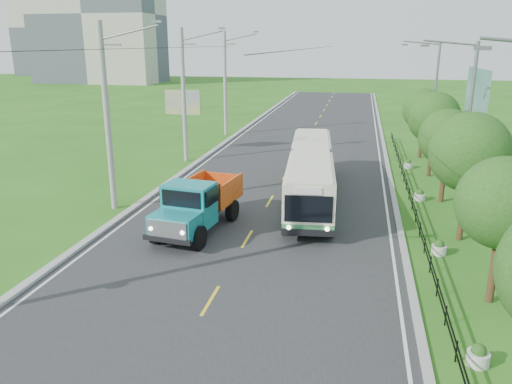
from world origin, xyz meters
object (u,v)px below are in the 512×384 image
(tree_back, at_px, (424,112))
(billboard_left, at_px, (183,106))
(tree_second, at_px, (503,207))
(tree_fifth, at_px, (434,120))
(tree_fourth, at_px, (448,141))
(planter_front, at_px, (478,356))
(streetlight_far, at_px, (433,94))
(planter_mid, at_px, (420,196))
(planter_near, at_px, (439,248))
(pole_mid, at_px, (184,95))
(billboard_right, at_px, (476,99))
(dump_truck, at_px, (198,202))
(tree_third, at_px, (470,156))
(streetlight_mid, at_px, (466,118))
(bus, at_px, (311,170))
(pole_near, at_px, (108,117))
(pole_far, at_px, (225,83))
(planter_far, at_px, (408,164))

(tree_back, height_order, billboard_left, tree_back)
(tree_second, relative_size, tree_fifth, 0.91)
(tree_fourth, xyz_separation_m, planter_front, (-1.26, -16.14, -3.30))
(tree_fourth, relative_size, tree_back, 0.98)
(streetlight_far, bearing_deg, planter_mid, -98.30)
(tree_second, height_order, planter_near, tree_second)
(pole_mid, relative_size, planter_near, 14.93)
(billboard_right, bearing_deg, tree_fourth, -112.64)
(dump_truck, bearing_deg, pole_mid, 119.07)
(tree_fifth, height_order, billboard_left, tree_fifth)
(billboard_right, bearing_deg, tree_third, -101.64)
(tree_fifth, xyz_separation_m, planter_mid, (-1.26, -6.14, -3.57))
(tree_second, height_order, streetlight_mid, streetlight_mid)
(tree_second, bearing_deg, streetlight_far, 88.26)
(bus, bearing_deg, tree_fifth, 37.64)
(streetlight_mid, bearing_deg, pole_near, -165.19)
(planter_mid, distance_m, bus, 6.60)
(tree_fourth, distance_m, streetlight_mid, 1.54)
(tree_third, height_order, tree_fourth, tree_third)
(planter_mid, bearing_deg, billboard_left, 151.08)
(pole_far, xyz_separation_m, tree_third, (18.12, -24.86, -1.11))
(billboard_left, bearing_deg, planter_near, -44.84)
(tree_second, bearing_deg, bus, 124.82)
(tree_back, distance_m, billboard_right, 6.82)
(tree_back, bearing_deg, billboard_left, -173.69)
(pole_mid, bearing_deg, pole_far, 90.00)
(tree_fifth, bearing_deg, tree_fourth, -90.00)
(planter_mid, distance_m, planter_far, 8.00)
(bus, bearing_deg, tree_back, 54.63)
(streetlight_mid, bearing_deg, planter_near, -104.32)
(planter_near, bearing_deg, pole_mid, 138.35)
(pole_far, relative_size, billboard_right, 1.37)
(tree_third, bearing_deg, pole_far, 126.09)
(streetlight_far, distance_m, billboard_right, 8.18)
(pole_far, xyz_separation_m, billboard_right, (20.56, -13.00, 0.25))
(tree_second, height_order, billboard_right, billboard_right)
(planter_front, bearing_deg, tree_third, 82.94)
(streetlight_mid, bearing_deg, billboard_left, 153.60)
(tree_fifth, relative_size, streetlight_mid, 0.64)
(tree_second, distance_m, billboard_left, 29.20)
(tree_second, distance_m, bus, 13.48)
(streetlight_far, bearing_deg, planter_far, -108.80)
(pole_mid, bearing_deg, planter_far, 3.39)
(dump_truck, bearing_deg, streetlight_far, 65.74)
(tree_third, distance_m, tree_fourth, 6.01)
(tree_fifth, distance_m, billboard_left, 19.74)
(tree_fourth, distance_m, planter_near, 8.87)
(tree_back, height_order, streetlight_mid, streetlight_mid)
(tree_fourth, height_order, planter_mid, tree_fourth)
(tree_fourth, xyz_separation_m, planter_far, (-1.26, 7.86, -3.30))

